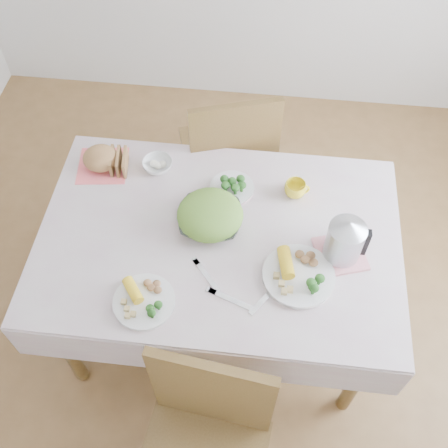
# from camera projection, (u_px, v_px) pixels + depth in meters

# --- Properties ---
(floor) EXTENTS (3.60, 3.60, 0.00)m
(floor) POSITION_uv_depth(u_px,v_px,m) (220.00, 316.00, 2.79)
(floor) COLOR brown
(floor) RESTS_ON ground
(dining_table) EXTENTS (1.40, 0.90, 0.75)m
(dining_table) POSITION_uv_depth(u_px,v_px,m) (219.00, 282.00, 2.48)
(dining_table) COLOR brown
(dining_table) RESTS_ON floor
(tablecloth) EXTENTS (1.50, 1.00, 0.01)m
(tablecloth) POSITION_uv_depth(u_px,v_px,m) (219.00, 236.00, 2.17)
(tablecloth) COLOR beige
(tablecloth) RESTS_ON dining_table
(chair_far) EXTENTS (0.57, 0.57, 1.00)m
(chair_far) POSITION_uv_depth(u_px,v_px,m) (226.00, 156.00, 2.83)
(chair_far) COLOR brown
(chair_far) RESTS_ON floor
(salad_bowl) EXTENTS (0.26, 0.26, 0.06)m
(salad_bowl) POSITION_uv_depth(u_px,v_px,m) (210.00, 219.00, 2.18)
(salad_bowl) COLOR white
(salad_bowl) RESTS_ON tablecloth
(dinner_plate_left) EXTENTS (0.30, 0.30, 0.02)m
(dinner_plate_left) POSITION_uv_depth(u_px,v_px,m) (144.00, 302.00, 1.98)
(dinner_plate_left) COLOR white
(dinner_plate_left) RESTS_ON tablecloth
(dinner_plate_right) EXTENTS (0.32, 0.32, 0.02)m
(dinner_plate_right) POSITION_uv_depth(u_px,v_px,m) (298.00, 276.00, 2.04)
(dinner_plate_right) COLOR white
(dinner_plate_right) RESTS_ON tablecloth
(broccoli_plate) EXTENTS (0.22, 0.22, 0.02)m
(broccoli_plate) POSITION_uv_depth(u_px,v_px,m) (232.00, 188.00, 2.30)
(broccoli_plate) COLOR beige
(broccoli_plate) RESTS_ON tablecloth
(napkin) EXTENTS (0.25, 0.25, 0.00)m
(napkin) POSITION_uv_depth(u_px,v_px,m) (103.00, 166.00, 2.39)
(napkin) COLOR #FC676B
(napkin) RESTS_ON tablecloth
(bread_loaf) EXTENTS (0.18, 0.18, 0.10)m
(bread_loaf) POSITION_uv_depth(u_px,v_px,m) (100.00, 157.00, 2.35)
(bread_loaf) COLOR olive
(bread_loaf) RESTS_ON napkin
(fruit_bowl) EXTENTS (0.17, 0.17, 0.04)m
(fruit_bowl) POSITION_uv_depth(u_px,v_px,m) (158.00, 165.00, 2.37)
(fruit_bowl) COLOR white
(fruit_bowl) RESTS_ON tablecloth
(yellow_mug) EXTENTS (0.12, 0.12, 0.07)m
(yellow_mug) POSITION_uv_depth(u_px,v_px,m) (295.00, 189.00, 2.26)
(yellow_mug) COLOR yellow
(yellow_mug) RESTS_ON tablecloth
(pink_tray) EXTENTS (0.24, 0.24, 0.02)m
(pink_tray) POSITION_uv_depth(u_px,v_px,m) (340.00, 254.00, 2.11)
(pink_tray) COLOR pink
(pink_tray) RESTS_ON tablecloth
(electric_kettle) EXTENTS (0.17, 0.17, 0.21)m
(electric_kettle) POSITION_uv_depth(u_px,v_px,m) (345.00, 238.00, 2.01)
(electric_kettle) COLOR #B2B5BA
(electric_kettle) RESTS_ON pink_tray
(fork_left) EXTENTS (0.13, 0.15, 0.00)m
(fork_left) POSITION_uv_depth(u_px,v_px,m) (206.00, 275.00, 2.06)
(fork_left) COLOR silver
(fork_left) RESTS_ON tablecloth
(fork_right) EXTENTS (0.12, 0.17, 0.00)m
(fork_right) POSITION_uv_depth(u_px,v_px,m) (266.00, 297.00, 2.00)
(fork_right) COLOR silver
(fork_right) RESTS_ON tablecloth
(knife) EXTENTS (0.19, 0.09, 0.00)m
(knife) POSITION_uv_depth(u_px,v_px,m) (232.00, 300.00, 1.99)
(knife) COLOR silver
(knife) RESTS_ON tablecloth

